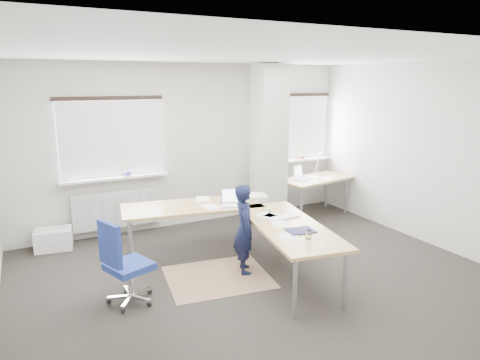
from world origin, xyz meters
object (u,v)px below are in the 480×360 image
task_chair (127,281)px  person (245,229)px  desk_main (240,216)px  desk_side (315,180)px

task_chair → person: bearing=-14.5°
person → desk_main: bearing=5.1°
desk_main → task_chair: size_ratio=2.91×
desk_side → task_chair: size_ratio=1.47×
task_chair → desk_main: bearing=-6.3°
desk_side → person: desk_side is taller
desk_main → desk_side: desk_side is taller
desk_main → person: 0.27m
desk_main → desk_side: (2.26, 1.34, -0.01)m
task_chair → person: (1.59, 0.16, 0.32)m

